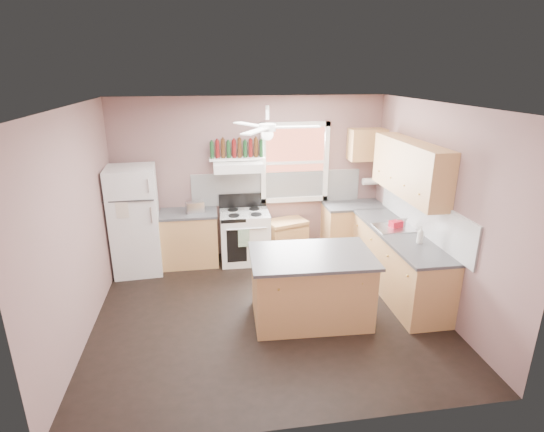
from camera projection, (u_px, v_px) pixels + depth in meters
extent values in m
plane|color=black|center=(268.00, 311.00, 5.73)|extent=(4.50, 4.50, 0.00)
plane|color=white|center=(267.00, 105.00, 4.85)|extent=(4.50, 4.50, 0.00)
cube|color=#7C5C58|center=(251.00, 178.00, 7.18)|extent=(4.50, 0.05, 2.70)
cube|color=#7C5C58|center=(437.00, 208.00, 5.62)|extent=(0.05, 4.00, 2.70)
cube|color=#7C5C58|center=(76.00, 226.00, 4.96)|extent=(0.05, 4.00, 2.70)
cube|color=white|center=(277.00, 187.00, 7.27)|extent=(2.90, 0.03, 0.55)
cube|color=white|center=(422.00, 213.00, 5.95)|extent=(0.03, 2.60, 0.55)
cube|color=brown|center=(295.00, 163.00, 7.17)|extent=(1.00, 0.02, 1.20)
cube|color=white|center=(295.00, 163.00, 7.15)|extent=(1.16, 0.07, 1.36)
cube|color=white|center=(135.00, 221.00, 6.63)|extent=(0.77, 0.75, 1.70)
cube|color=#B4874B|center=(190.00, 239.00, 7.03)|extent=(0.90, 0.60, 0.86)
cube|color=#3D3D3F|center=(188.00, 213.00, 6.88)|extent=(0.92, 0.62, 0.04)
cube|color=silver|center=(195.00, 207.00, 6.82)|extent=(0.31, 0.23, 0.18)
cube|color=white|center=(245.00, 237.00, 7.12)|extent=(0.81, 0.65, 0.86)
cube|color=white|center=(238.00, 166.00, 6.81)|extent=(0.78, 0.50, 0.14)
cube|color=white|center=(237.00, 159.00, 6.88)|extent=(0.90, 0.26, 0.03)
cube|color=#B4874B|center=(286.00, 238.00, 7.35)|extent=(0.75, 0.61, 0.65)
cube|color=#B4874B|center=(353.00, 230.00, 7.43)|extent=(1.00, 0.60, 0.86)
cube|color=#B4874B|center=(398.00, 263.00, 6.16)|extent=(0.60, 2.20, 0.86)
cube|color=#3D3D3F|center=(354.00, 205.00, 7.29)|extent=(1.02, 0.62, 0.04)
cube|color=#3D3D3F|center=(400.00, 234.00, 6.01)|extent=(0.62, 2.22, 0.04)
cube|color=silver|center=(394.00, 228.00, 6.19)|extent=(0.55, 0.45, 0.03)
cylinder|color=silver|center=(405.00, 223.00, 6.19)|extent=(0.03, 0.03, 0.14)
cube|color=#B4874B|center=(410.00, 168.00, 5.92)|extent=(0.33, 1.80, 0.76)
cube|color=#B4874B|center=(367.00, 145.00, 7.10)|extent=(0.60, 0.33, 0.52)
cylinder|color=white|center=(370.00, 181.00, 7.36)|extent=(0.26, 0.12, 0.12)
cube|color=#B4874B|center=(311.00, 288.00, 5.45)|extent=(1.49, 0.98, 0.86)
cube|color=#3D3D3F|center=(312.00, 256.00, 5.31)|extent=(1.58, 1.07, 0.04)
cylinder|color=white|center=(267.00, 127.00, 4.93)|extent=(0.20, 0.20, 0.08)
imported|color=silver|center=(420.00, 235.00, 5.60)|extent=(0.12, 0.12, 0.24)
cube|color=red|center=(396.00, 224.00, 6.20)|extent=(0.21, 0.16, 0.10)
cylinder|color=#143819|center=(212.00, 150.00, 6.78)|extent=(0.06, 0.06, 0.27)
cylinder|color=#590F0F|center=(217.00, 149.00, 6.79)|extent=(0.06, 0.06, 0.29)
cylinder|color=#3F230F|center=(223.00, 149.00, 6.80)|extent=(0.06, 0.06, 0.31)
cylinder|color=#143819|center=(229.00, 150.00, 6.82)|extent=(0.06, 0.06, 0.27)
cylinder|color=#590F0F|center=(234.00, 149.00, 6.83)|extent=(0.06, 0.06, 0.29)
cylinder|color=#3F230F|center=(240.00, 148.00, 6.84)|extent=(0.06, 0.06, 0.31)
cylinder|color=#143819|center=(245.00, 149.00, 6.86)|extent=(0.06, 0.06, 0.27)
cylinder|color=#590F0F|center=(251.00, 148.00, 6.86)|extent=(0.06, 0.06, 0.29)
cylinder|color=#3F230F|center=(256.00, 148.00, 6.87)|extent=(0.06, 0.06, 0.31)
cylinder|color=#143819|center=(261.00, 149.00, 6.89)|extent=(0.06, 0.06, 0.27)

